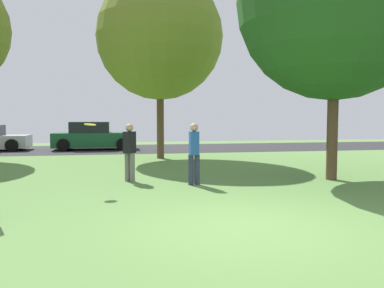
% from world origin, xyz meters
% --- Properties ---
extents(ground_plane, '(44.00, 44.00, 0.00)m').
position_xyz_m(ground_plane, '(0.00, 0.00, 0.00)').
color(ground_plane, '#5B8442').
extents(road_strip, '(44.00, 6.40, 0.01)m').
position_xyz_m(road_strip, '(0.00, 16.00, 0.00)').
color(road_strip, '#28282B').
rests_on(road_strip, ground_plane).
extents(maple_tree_far, '(5.27, 5.27, 7.75)m').
position_xyz_m(maple_tree_far, '(-0.25, 10.74, 5.11)').
color(maple_tree_far, brown).
rests_on(maple_tree_far, ground_plane).
extents(maple_tree_near, '(5.40, 5.40, 7.62)m').
position_xyz_m(maple_tree_near, '(3.87, 4.09, 4.91)').
color(maple_tree_near, brown).
rests_on(maple_tree_near, ground_plane).
extents(person_catcher, '(0.37, 0.39, 1.58)m').
position_xyz_m(person_catcher, '(-1.72, 4.84, 0.86)').
color(person_catcher, slate).
rests_on(person_catcher, ground_plane).
extents(person_bystander, '(0.30, 0.32, 1.60)m').
position_xyz_m(person_bystander, '(-0.10, 3.96, 0.88)').
color(person_bystander, '#2D334C').
rests_on(person_bystander, ground_plane).
extents(frisbee_disc, '(0.37, 0.37, 0.05)m').
position_xyz_m(frisbee_disc, '(-2.67, 3.52, 1.58)').
color(frisbee_disc, yellow).
extents(parked_car_green, '(4.27, 2.07, 1.50)m').
position_xyz_m(parked_car_green, '(-3.34, 15.95, 0.68)').
color(parked_car_green, '#195633').
rests_on(parked_car_green, ground_plane).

